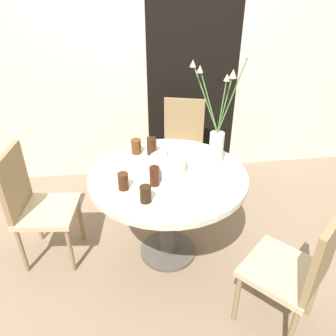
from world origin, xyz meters
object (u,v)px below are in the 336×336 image
Objects in this scene: drink_glass_0 at (154,176)px; chair_far_back at (34,202)px; drink_glass_3 at (152,146)px; drink_glass_4 at (123,181)px; flower_vase at (217,136)px; drink_glass_1 at (146,194)px; chair_left_flank at (183,142)px; chair_near_front at (299,267)px; drink_glass_2 at (136,146)px; side_plate at (185,153)px; birthday_cake at (167,165)px.

chair_far_back is at bearing 164.36° from drink_glass_0.
drink_glass_3 reaches higher than drink_glass_4.
flower_vase is at bearing -25.30° from drink_glass_3.
chair_left_flank is at bearing 70.18° from drink_glass_1.
drink_glass_3 is (-0.71, 1.00, 0.29)m from chair_near_front.
drink_glass_2 is at bearing 92.19° from drink_glass_1.
chair_far_back is at bearing -171.72° from side_plate.
drink_glass_3 is at bearing 106.72° from birthday_cake.
chair_far_back is at bearing 174.66° from birthday_cake.
drink_glass_0 is 0.18m from drink_glass_1.
drink_glass_4 is (-0.22, -0.44, -0.01)m from drink_glass_3.
side_plate is (-0.46, 0.98, 0.23)m from chair_near_front.
drink_glass_4 is at bearing -138.04° from side_plate.
side_plate is (1.10, 0.16, 0.23)m from chair_far_back.
drink_glass_1 is (-0.17, -0.32, -0.00)m from birthday_cake.
drink_glass_2 is (-0.09, 0.45, -0.01)m from drink_glass_0.
birthday_cake is (-0.26, -0.89, 0.28)m from chair_left_flank.
drink_glass_0 is at bearing -124.82° from birthday_cake.
chair_left_flank is 8.14× the size of drink_glass_4.
chair_left_flank is 0.97m from birthday_cake.
chair_near_front is 4.94× the size of side_plate.
drink_glass_0 is at bearing -99.13° from chair_far_back.
drink_glass_3 is at bearing -96.09° from chair_near_front.
drink_glass_0 is 1.25× the size of drink_glass_1.
birthday_cake is at bearing -73.28° from drink_glass_3.
flower_vase is (0.08, -0.82, 0.44)m from chair_left_flank.
drink_glass_0 is 0.20m from drink_glass_4.
chair_far_back is 0.91m from drink_glass_1.
side_plate is at bearing -106.10° from chair_near_front.
chair_far_back is 0.82m from drink_glass_2.
drink_glass_1 is at bearing -111.98° from drink_glass_0.
drink_glass_3 is (-0.34, -0.62, 0.29)m from chair_left_flank.
flower_vase is at bearing -84.43° from chair_far_back.
drink_glass_3 reaches higher than drink_glass_2.
chair_near_front reaches higher than side_plate.
chair_left_flank is 0.80m from drink_glass_2.
chair_left_flank is 1.14m from drink_glass_0.
chair_left_flank is 1.31m from drink_glass_1.
drink_glass_1 is (-0.43, -1.21, 0.28)m from chair_left_flank.
side_plate is 0.48m from drink_glass_0.
drink_glass_4 is (-0.30, -0.17, 0.00)m from birthday_cake.
side_plate is at bearing 59.34° from drink_glass_1.
drink_glass_0 is 0.42m from drink_glass_3.
flower_vase is 0.50m from drink_glass_3.
chair_near_front is 1.00m from birthday_cake.
chair_far_back reaches higher than drink_glass_4.
birthday_cake reaches higher than side_plate.
side_plate is at bearing 41.96° from drink_glass_4.
chair_far_back is 8.14× the size of drink_glass_4.
chair_left_flank is at bearing 70.54° from drink_glass_0.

